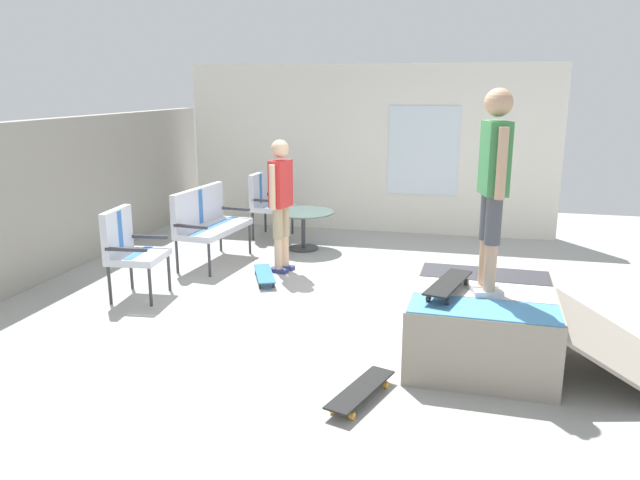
{
  "coord_description": "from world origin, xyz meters",
  "views": [
    {
      "loc": [
        -6.18,
        -1.1,
        2.35
      ],
      "look_at": [
        0.18,
        0.44,
        0.7
      ],
      "focal_mm": 34.37,
      "sensor_mm": 36.0,
      "label": 1
    }
  ],
  "objects_px": {
    "skate_ramp": "(486,324)",
    "person_skater": "(494,177)",
    "patio_chair_near_house": "(266,199)",
    "skateboard_by_bench": "(264,274)",
    "person_watching": "(281,196)",
    "skateboard_on_ramp": "(448,284)",
    "skateboard_spare": "(361,390)",
    "patio_chair_by_wall": "(128,245)",
    "patio_table": "(303,222)",
    "patio_bench": "(207,218)"
  },
  "relations": [
    {
      "from": "patio_chair_near_house",
      "to": "patio_table",
      "type": "distance_m",
      "value": 1.03
    },
    {
      "from": "patio_bench",
      "to": "skate_ramp",
      "type": "bearing_deg",
      "value": -122.03
    },
    {
      "from": "patio_chair_by_wall",
      "to": "skateboard_by_bench",
      "type": "relative_size",
      "value": 1.26
    },
    {
      "from": "patio_chair_near_house",
      "to": "skateboard_on_ramp",
      "type": "bearing_deg",
      "value": -143.56
    },
    {
      "from": "patio_bench",
      "to": "person_watching",
      "type": "height_order",
      "value": "person_watching"
    },
    {
      "from": "skate_ramp",
      "to": "skateboard_on_ramp",
      "type": "xyz_separation_m",
      "value": [
        -0.17,
        0.34,
        0.4
      ]
    },
    {
      "from": "patio_bench",
      "to": "person_watching",
      "type": "bearing_deg",
      "value": -97.94
    },
    {
      "from": "patio_table",
      "to": "patio_chair_near_house",
      "type": "bearing_deg",
      "value": 51.1
    },
    {
      "from": "patio_table",
      "to": "patio_chair_by_wall",
      "type": "bearing_deg",
      "value": 151.32
    },
    {
      "from": "skate_ramp",
      "to": "patio_chair_by_wall",
      "type": "relative_size",
      "value": 2.05
    },
    {
      "from": "person_skater",
      "to": "patio_chair_near_house",
      "type": "bearing_deg",
      "value": 39.76
    },
    {
      "from": "patio_chair_near_house",
      "to": "skateboard_on_ramp",
      "type": "height_order",
      "value": "patio_chair_near_house"
    },
    {
      "from": "patio_chair_near_house",
      "to": "patio_chair_by_wall",
      "type": "height_order",
      "value": "same"
    },
    {
      "from": "patio_table",
      "to": "skateboard_by_bench",
      "type": "relative_size",
      "value": 1.11
    },
    {
      "from": "patio_chair_near_house",
      "to": "person_skater",
      "type": "relative_size",
      "value": 0.6
    },
    {
      "from": "patio_table",
      "to": "skateboard_spare",
      "type": "relative_size",
      "value": 1.09
    },
    {
      "from": "skate_ramp",
      "to": "person_watching",
      "type": "xyz_separation_m",
      "value": [
        2.11,
        2.52,
        0.68
      ]
    },
    {
      "from": "patio_table",
      "to": "skateboard_spare",
      "type": "xyz_separation_m",
      "value": [
        -4.24,
        -1.6,
        -0.32
      ]
    },
    {
      "from": "skate_ramp",
      "to": "patio_table",
      "type": "distance_m",
      "value": 4.11
    },
    {
      "from": "patio_chair_near_house",
      "to": "skateboard_by_bench",
      "type": "height_order",
      "value": "patio_chair_near_house"
    },
    {
      "from": "patio_chair_near_house",
      "to": "skateboard_spare",
      "type": "relative_size",
      "value": 1.24
    },
    {
      "from": "skate_ramp",
      "to": "person_skater",
      "type": "distance_m",
      "value": 1.31
    },
    {
      "from": "person_watching",
      "to": "skateboard_on_ramp",
      "type": "xyz_separation_m",
      "value": [
        -2.28,
        -2.19,
        -0.27
      ]
    },
    {
      "from": "patio_chair_by_wall",
      "to": "person_skater",
      "type": "height_order",
      "value": "person_skater"
    },
    {
      "from": "skateboard_spare",
      "to": "patio_bench",
      "type": "bearing_deg",
      "value": 39.38
    },
    {
      "from": "patio_bench",
      "to": "skateboard_on_ramp",
      "type": "bearing_deg",
      "value": -126.56
    },
    {
      "from": "patio_bench",
      "to": "skateboard_spare",
      "type": "bearing_deg",
      "value": -140.62
    },
    {
      "from": "skate_ramp",
      "to": "skateboard_spare",
      "type": "relative_size",
      "value": 2.54
    },
    {
      "from": "patio_chair_by_wall",
      "to": "skateboard_spare",
      "type": "height_order",
      "value": "patio_chair_by_wall"
    },
    {
      "from": "patio_chair_by_wall",
      "to": "patio_bench",
      "type": "bearing_deg",
      "value": -10.32
    },
    {
      "from": "patio_bench",
      "to": "person_skater",
      "type": "xyz_separation_m",
      "value": [
        -2.36,
        -3.6,
        1.01
      ]
    },
    {
      "from": "skate_ramp",
      "to": "skateboard_by_bench",
      "type": "bearing_deg",
      "value": 57.63
    },
    {
      "from": "patio_table",
      "to": "person_watching",
      "type": "xyz_separation_m",
      "value": [
        -1.12,
        -0.01,
        0.59
      ]
    },
    {
      "from": "patio_bench",
      "to": "person_skater",
      "type": "relative_size",
      "value": 0.76
    },
    {
      "from": "skate_ramp",
      "to": "patio_bench",
      "type": "height_order",
      "value": "patio_bench"
    },
    {
      "from": "skate_ramp",
      "to": "patio_chair_by_wall",
      "type": "xyz_separation_m",
      "value": [
        0.74,
        3.9,
        0.3
      ]
    },
    {
      "from": "patio_table",
      "to": "skateboard_on_ramp",
      "type": "bearing_deg",
      "value": -147.17
    },
    {
      "from": "patio_chair_by_wall",
      "to": "person_skater",
      "type": "relative_size",
      "value": 0.6
    },
    {
      "from": "skate_ramp",
      "to": "skateboard_spare",
      "type": "distance_m",
      "value": 1.39
    },
    {
      "from": "person_watching",
      "to": "skateboard_by_bench",
      "type": "bearing_deg",
      "value": 169.31
    },
    {
      "from": "skateboard_by_bench",
      "to": "person_skater",
      "type": "bearing_deg",
      "value": -124.03
    },
    {
      "from": "skate_ramp",
      "to": "skateboard_on_ramp",
      "type": "bearing_deg",
      "value": 116.76
    },
    {
      "from": "person_skater",
      "to": "skateboard_by_bench",
      "type": "relative_size",
      "value": 2.09
    },
    {
      "from": "patio_bench",
      "to": "patio_chair_by_wall",
      "type": "height_order",
      "value": "same"
    },
    {
      "from": "patio_bench",
      "to": "person_watching",
      "type": "distance_m",
      "value": 1.17
    },
    {
      "from": "patio_bench",
      "to": "patio_chair_near_house",
      "type": "bearing_deg",
      "value": -10.67
    },
    {
      "from": "skate_ramp",
      "to": "patio_bench",
      "type": "distance_m",
      "value": 4.28
    },
    {
      "from": "patio_chair_near_house",
      "to": "patio_table",
      "type": "height_order",
      "value": "patio_chair_near_house"
    },
    {
      "from": "patio_bench",
      "to": "patio_chair_near_house",
      "type": "distance_m",
      "value": 1.63
    },
    {
      "from": "patio_chair_near_house",
      "to": "person_skater",
      "type": "xyz_separation_m",
      "value": [
        -3.96,
        -3.29,
        1.02
      ]
    }
  ]
}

